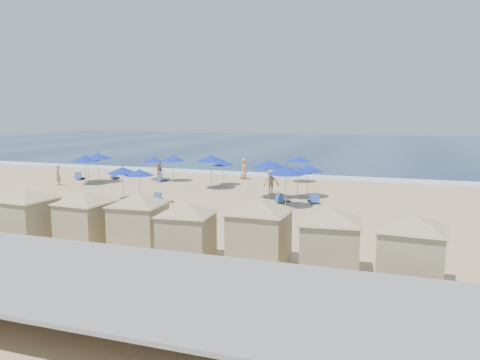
{
  "coord_description": "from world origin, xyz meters",
  "views": [
    {
      "loc": [
        12.79,
        -25.8,
        5.82
      ],
      "look_at": [
        2.84,
        3.0,
        1.36
      ],
      "focal_mm": 35.0,
      "sensor_mm": 36.0,
      "label": 1
    }
  ],
  "objects_px": {
    "cabana_3": "(187,224)",
    "umbrella_4": "(173,158)",
    "umbrella_12": "(98,156)",
    "umbrella_9": "(299,159)",
    "beachgoer_3": "(244,169)",
    "beachgoer_2": "(271,182)",
    "umbrella_1": "(85,158)",
    "umbrella_3": "(123,170)",
    "cabana_4": "(259,223)",
    "umbrella_5": "(211,158)",
    "umbrella_6": "(139,172)",
    "cabana_0": "(27,209)",
    "trash_bin": "(140,218)",
    "beachgoer_0": "(58,175)",
    "umbrella_10": "(308,168)",
    "cabana_1": "(85,212)",
    "umbrella_7": "(223,163)",
    "cabana_2": "(138,214)",
    "umbrella_0": "(87,159)",
    "umbrella_2": "(153,160)",
    "cabana_5": "(330,233)",
    "umbrella_8": "(298,170)",
    "umbrella_11": "(286,170)",
    "beachgoer_1": "(160,172)",
    "umbrella_13": "(269,164)",
    "cabana_6": "(412,242)"
  },
  "relations": [
    {
      "from": "cabana_3",
      "to": "umbrella_4",
      "type": "distance_m",
      "value": 21.59
    },
    {
      "from": "umbrella_12",
      "to": "umbrella_9",
      "type": "bearing_deg",
      "value": 19.73
    },
    {
      "from": "beachgoer_3",
      "to": "beachgoer_2",
      "type": "bearing_deg",
      "value": 168.89
    },
    {
      "from": "umbrella_1",
      "to": "umbrella_3",
      "type": "bearing_deg",
      "value": -35.22
    },
    {
      "from": "cabana_3",
      "to": "cabana_4",
      "type": "distance_m",
      "value": 2.85
    },
    {
      "from": "umbrella_5",
      "to": "umbrella_6",
      "type": "relative_size",
      "value": 1.24
    },
    {
      "from": "cabana_0",
      "to": "umbrella_12",
      "type": "distance_m",
      "value": 18.22
    },
    {
      "from": "umbrella_6",
      "to": "beachgoer_2",
      "type": "distance_m",
      "value": 9.15
    },
    {
      "from": "trash_bin",
      "to": "beachgoer_0",
      "type": "relative_size",
      "value": 0.45
    },
    {
      "from": "beachgoer_0",
      "to": "umbrella_10",
      "type": "bearing_deg",
      "value": 66.28
    },
    {
      "from": "cabana_1",
      "to": "umbrella_7",
      "type": "relative_size",
      "value": 2.04
    },
    {
      "from": "cabana_1",
      "to": "umbrella_6",
      "type": "distance_m",
      "value": 10.49
    },
    {
      "from": "cabana_2",
      "to": "umbrella_4",
      "type": "xyz_separation_m",
      "value": [
        -7.71,
        18.28,
        0.39
      ]
    },
    {
      "from": "umbrella_7",
      "to": "beachgoer_2",
      "type": "distance_m",
      "value": 5.63
    },
    {
      "from": "trash_bin",
      "to": "umbrella_10",
      "type": "relative_size",
      "value": 0.31
    },
    {
      "from": "cabana_4",
      "to": "umbrella_4",
      "type": "xyz_separation_m",
      "value": [
        -13.07,
        18.43,
        0.32
      ]
    },
    {
      "from": "trash_bin",
      "to": "beachgoer_2",
      "type": "height_order",
      "value": "beachgoer_2"
    },
    {
      "from": "umbrella_0",
      "to": "beachgoer_0",
      "type": "distance_m",
      "value": 2.75
    },
    {
      "from": "trash_bin",
      "to": "umbrella_2",
      "type": "distance_m",
      "value": 16.31
    },
    {
      "from": "beachgoer_2",
      "to": "umbrella_3",
      "type": "bearing_deg",
      "value": 173.77
    },
    {
      "from": "cabana_5",
      "to": "umbrella_8",
      "type": "bearing_deg",
      "value": 106.44
    },
    {
      "from": "umbrella_12",
      "to": "beachgoer_3",
      "type": "height_order",
      "value": "umbrella_12"
    },
    {
      "from": "umbrella_8",
      "to": "beachgoer_0",
      "type": "height_order",
      "value": "umbrella_8"
    },
    {
      "from": "umbrella_9",
      "to": "umbrella_8",
      "type": "bearing_deg",
      "value": -78.52
    },
    {
      "from": "umbrella_0",
      "to": "umbrella_11",
      "type": "height_order",
      "value": "umbrella_11"
    },
    {
      "from": "cabana_3",
      "to": "beachgoer_1",
      "type": "xyz_separation_m",
      "value": [
        -11.44,
        18.71,
        -0.7
      ]
    },
    {
      "from": "cabana_3",
      "to": "umbrella_3",
      "type": "distance_m",
      "value": 14.21
    },
    {
      "from": "umbrella_7",
      "to": "umbrella_8",
      "type": "distance_m",
      "value": 7.76
    },
    {
      "from": "beachgoer_2",
      "to": "umbrella_6",
      "type": "bearing_deg",
      "value": 177.95
    },
    {
      "from": "beachgoer_0",
      "to": "beachgoer_1",
      "type": "bearing_deg",
      "value": 97.82
    },
    {
      "from": "umbrella_12",
      "to": "beachgoer_1",
      "type": "bearing_deg",
      "value": 29.02
    },
    {
      "from": "beachgoer_2",
      "to": "umbrella_13",
      "type": "bearing_deg",
      "value": -115.8
    },
    {
      "from": "cabana_2",
      "to": "umbrella_7",
      "type": "distance_m",
      "value": 17.9
    },
    {
      "from": "umbrella_4",
      "to": "umbrella_8",
      "type": "distance_m",
      "value": 12.32
    },
    {
      "from": "umbrella_1",
      "to": "beachgoer_1",
      "type": "height_order",
      "value": "umbrella_1"
    },
    {
      "from": "trash_bin",
      "to": "umbrella_3",
      "type": "height_order",
      "value": "umbrella_3"
    },
    {
      "from": "cabana_5",
      "to": "cabana_6",
      "type": "bearing_deg",
      "value": -6.92
    },
    {
      "from": "umbrella_2",
      "to": "umbrella_6",
      "type": "xyz_separation_m",
      "value": [
        3.91,
        -8.75,
        0.13
      ]
    },
    {
      "from": "cabana_5",
      "to": "umbrella_8",
      "type": "relative_size",
      "value": 1.94
    },
    {
      "from": "umbrella_6",
      "to": "umbrella_7",
      "type": "relative_size",
      "value": 1.05
    },
    {
      "from": "trash_bin",
      "to": "umbrella_4",
      "type": "relative_size",
      "value": 0.32
    },
    {
      "from": "umbrella_11",
      "to": "beachgoer_3",
      "type": "bearing_deg",
      "value": 120.6
    },
    {
      "from": "cabana_3",
      "to": "umbrella_13",
      "type": "bearing_deg",
      "value": 92.22
    },
    {
      "from": "umbrella_6",
      "to": "umbrella_8",
      "type": "height_order",
      "value": "umbrella_8"
    },
    {
      "from": "umbrella_9",
      "to": "beachgoer_0",
      "type": "distance_m",
      "value": 19.52
    },
    {
      "from": "umbrella_2",
      "to": "umbrella_13",
      "type": "bearing_deg",
      "value": -24.07
    },
    {
      "from": "umbrella_3",
      "to": "umbrella_6",
      "type": "relative_size",
      "value": 1.05
    },
    {
      "from": "cabana_4",
      "to": "umbrella_13",
      "type": "height_order",
      "value": "cabana_4"
    },
    {
      "from": "umbrella_3",
      "to": "umbrella_10",
      "type": "xyz_separation_m",
      "value": [
        11.47,
        4.81,
        0.03
      ]
    },
    {
      "from": "trash_bin",
      "to": "beachgoer_0",
      "type": "xyz_separation_m",
      "value": [
        -13.17,
        9.46,
        0.44
      ]
    }
  ]
}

